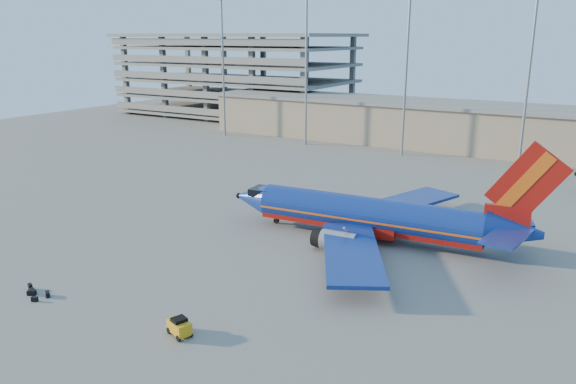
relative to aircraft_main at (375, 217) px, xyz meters
The scene contains 7 objects.
ground 8.53m from the aircraft_main, 162.22° to the right, with size 220.00×220.00×0.00m, color slate.
terminal_building 55.59m from the aircraft_main, 87.69° to the left, with size 122.00×16.00×8.50m.
parking_garage 100.36m from the aircraft_main, 134.27° to the left, with size 62.00×32.00×21.40m.
light_mast_row 46.12m from the aircraft_main, 93.63° to the left, with size 101.60×1.60×28.65m.
aircraft_main is the anchor object (origin of this frame).
baggage_tug 26.13m from the aircraft_main, 99.60° to the right, with size 2.17×1.72×1.36m.
luggage_pile 33.12m from the aircraft_main, 125.31° to the right, with size 3.06×1.66×0.54m.
Camera 1 is at (28.74, -50.21, 20.81)m, focal length 35.00 mm.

